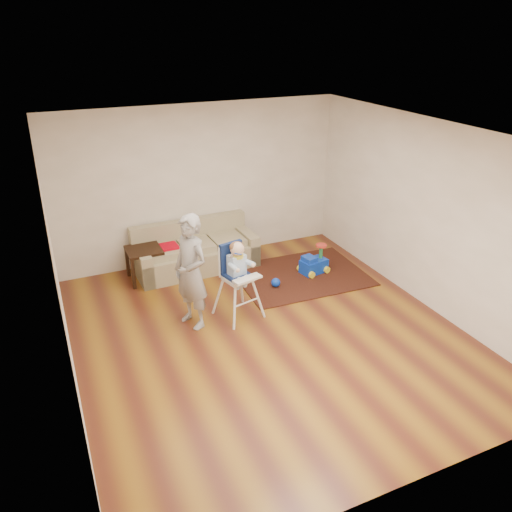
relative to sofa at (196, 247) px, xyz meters
name	(u,v)px	position (x,y,z in m)	size (l,w,h in m)	color
ground	(268,333)	(0.28, -2.30, -0.40)	(5.50, 5.50, 0.00)	#552416
room_envelope	(252,191)	(0.28, -1.77, 1.48)	(5.04, 5.52, 2.72)	beige
sofa	(196,247)	(0.00, 0.00, 0.00)	(2.07, 0.90, 0.79)	tan
side_table	(145,264)	(-0.88, -0.04, -0.12)	(0.55, 0.55, 0.55)	black
area_rug	(301,275)	(1.51, -0.97, -0.39)	(2.10, 1.58, 0.02)	black
ride_on_toy	(314,259)	(1.76, -0.97, -0.14)	(0.44, 0.31, 0.48)	blue
toy_ball	(276,283)	(0.94, -1.17, -0.31)	(0.15, 0.15, 0.15)	blue
high_chair	(238,281)	(0.09, -1.70, 0.16)	(0.65, 0.65, 1.17)	silver
adult	(191,272)	(-0.57, -1.65, 0.42)	(0.59, 0.39, 1.63)	gray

